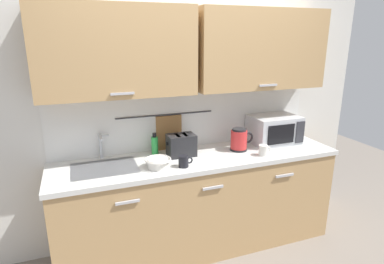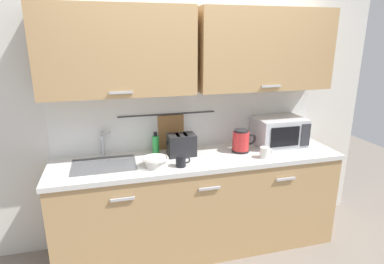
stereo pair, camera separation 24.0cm
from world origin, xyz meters
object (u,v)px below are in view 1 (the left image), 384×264
at_px(electric_kettle, 239,140).
at_px(dish_soap_bottle, 155,145).
at_px(toaster, 181,145).
at_px(microwave, 274,129).
at_px(mug_by_kettle, 263,150).
at_px(mixing_bowl, 158,162).
at_px(mug_near_sink, 184,161).

relative_size(electric_kettle, dish_soap_bottle, 1.16).
height_order(electric_kettle, toaster, electric_kettle).
xyz_separation_m(electric_kettle, dish_soap_bottle, (-0.76, 0.17, -0.01)).
bearing_deg(microwave, mug_by_kettle, -135.80).
relative_size(mixing_bowl, mug_by_kettle, 1.78).
bearing_deg(microwave, dish_soap_bottle, 176.10).
bearing_deg(dish_soap_bottle, toaster, -27.47).
relative_size(microwave, dish_soap_bottle, 2.35).
xyz_separation_m(toaster, mug_by_kettle, (0.68, -0.25, -0.05)).
relative_size(microwave, electric_kettle, 2.03).
height_order(microwave, mug_near_sink, microwave).
bearing_deg(toaster, mug_near_sink, -104.18).
bearing_deg(mug_by_kettle, microwave, 44.20).
height_order(dish_soap_bottle, toaster, dish_soap_bottle).
xyz_separation_m(dish_soap_bottle, mug_by_kettle, (0.89, -0.36, -0.04)).
relative_size(dish_soap_bottle, mug_by_kettle, 1.63).
bearing_deg(mixing_bowl, mug_by_kettle, -3.14).
xyz_separation_m(mixing_bowl, toaster, (0.26, 0.20, 0.05)).
bearing_deg(dish_soap_bottle, microwave, -3.90).
distance_m(dish_soap_bottle, toaster, 0.24).
bearing_deg(dish_soap_bottle, mug_by_kettle, -22.19).
relative_size(dish_soap_bottle, toaster, 0.77).
height_order(mug_near_sink, toaster, toaster).
relative_size(dish_soap_bottle, mug_near_sink, 1.63).
bearing_deg(mixing_bowl, electric_kettle, 10.32).
bearing_deg(mug_by_kettle, electric_kettle, 124.41).
relative_size(dish_soap_bottle, mixing_bowl, 0.92).
bearing_deg(electric_kettle, microwave, 11.18).
xyz_separation_m(dish_soap_bottle, toaster, (0.21, -0.11, 0.01)).
xyz_separation_m(electric_kettle, mug_near_sink, (-0.61, -0.20, -0.05)).
distance_m(microwave, dish_soap_bottle, 1.19).
height_order(microwave, toaster, microwave).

